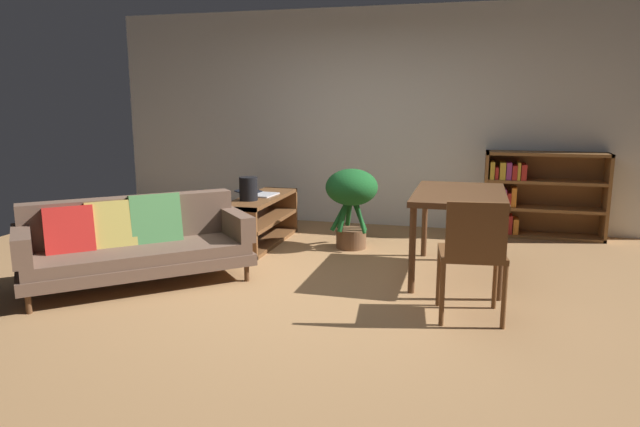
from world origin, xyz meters
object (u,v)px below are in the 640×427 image
Objects in this scene: potted_floor_plant at (351,196)px; dining_table at (459,201)px; desk_speaker at (248,189)px; media_console at (261,220)px; dining_chair_near at (473,251)px; bookshelf at (534,195)px; fabric_couch at (134,242)px; open_laptop at (259,194)px.

dining_table is (1.14, -0.73, 0.12)m from potted_floor_plant.
dining_table is (2.18, -0.40, 0.03)m from desk_speaker.
dining_table is at bearing -10.43° from desk_speaker.
dining_table is at bearing -17.17° from media_console.
dining_chair_near is 0.66× the size of bookshelf.
potted_floor_plant reaches higher than media_console.
bookshelf reaches higher than dining_table.
desk_speaker is 1.10m from potted_floor_plant.
dining_chair_near is at bearing -2.95° from fabric_couch.
dining_chair_near is at bearing -37.87° from media_console.
open_laptop is 1.76× the size of desk_speaker.
dining_chair_near is (2.27, -1.77, 0.25)m from media_console.
desk_speaker is 0.28× the size of dining_chair_near.
fabric_couch is 7.66× the size of desk_speaker.
desk_speaker is 2.76m from dining_chair_near.
bookshelf reaches higher than media_console.
bookshelf is at bearing 21.83° from media_console.
open_laptop is 3.20m from bookshelf.
bookshelf is (0.81, 1.84, -0.20)m from dining_table.
bookshelf reaches higher than fabric_couch.
open_laptop is 0.32× the size of bookshelf.
potted_floor_plant is 1.36m from dining_table.
dining_table is (2.14, -0.66, 0.42)m from media_console.
potted_floor_plant reaches higher than desk_speaker.
dining_chair_near is at bearing -33.09° from desk_speaker.
dining_table is at bearing 19.50° from fabric_couch.
desk_speaker is 3.32m from bookshelf.
bookshelf reaches higher than potted_floor_plant.
fabric_couch is 4.36× the size of open_laptop.
desk_speaker is 0.29× the size of potted_floor_plant.
media_console is 3.17× the size of open_laptop.
potted_floor_plant is at bearing 3.91° from media_console.
bookshelf is (3.00, 1.10, -0.06)m from open_laptop.
desk_speaker is at bearing 68.91° from fabric_couch.
fabric_couch is at bearing -132.91° from potted_floor_plant.
potted_floor_plant reaches higher than open_laptop.
dining_table is 2.02m from bookshelf.
fabric_couch is 1.40× the size of bookshelf.
fabric_couch reaches higher than open_laptop.
media_console is 3.18m from bookshelf.
bookshelf is (3.51, 2.80, 0.12)m from fabric_couch.
open_laptop is at bearing 161.25° from dining_table.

